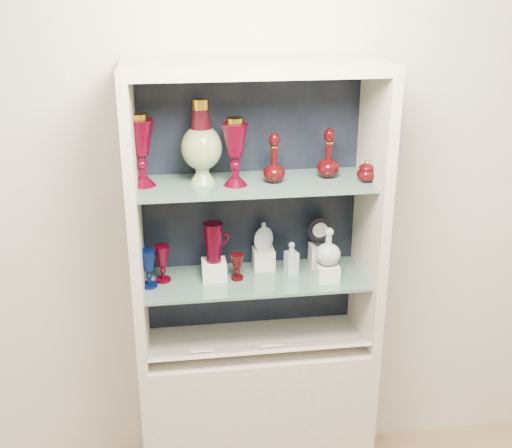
{
  "coord_description": "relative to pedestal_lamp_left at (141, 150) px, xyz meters",
  "views": [
    {
      "loc": [
        -0.34,
        -0.86,
        2.23
      ],
      "look_at": [
        0.0,
        1.53,
        1.3
      ],
      "focal_mm": 45.0,
      "sensor_mm": 36.0,
      "label": 1
    }
  ],
  "objects": [
    {
      "name": "cobalt_goblet",
      "position": [
        -0.0,
        -0.04,
        -0.48
      ],
      "size": [
        0.08,
        0.08,
        0.16
      ],
      "primitive_type": null,
      "rotation": [
        0.0,
        0.0,
        0.25
      ],
      "color": "#020B38",
      "rests_on": "shelf_lower"
    },
    {
      "name": "label_card_0",
      "position": [
        0.49,
        -0.15,
        -0.82
      ],
      "size": [
        0.1,
        0.06,
        0.03
      ],
      "primitive_type": "cube",
      "rotation": [
        -0.44,
        0.0,
        0.0
      ],
      "color": "white",
      "rests_on": "label_ledge"
    },
    {
      "name": "riser_clear_round_decanter",
      "position": [
        0.73,
        -0.08,
        -0.53
      ],
      "size": [
        0.09,
        0.09,
        0.07
      ],
      "primitive_type": "cube",
      "color": "silver",
      "rests_on": "shelf_lower"
    },
    {
      "name": "clear_square_bottle",
      "position": [
        0.6,
        -0.0,
        -0.49
      ],
      "size": [
        0.06,
        0.06,
        0.15
      ],
      "primitive_type": null,
      "rotation": [
        0.0,
        0.0,
        0.22
      ],
      "color": "#9FB1BB",
      "rests_on": "shelf_lower"
    },
    {
      "name": "lidded_bowl",
      "position": [
        0.88,
        -0.07,
        -0.1
      ],
      "size": [
        0.09,
        0.09,
        0.09
      ],
      "primitive_type": null,
      "rotation": [
        0.0,
        0.0,
        0.16
      ],
      "color": "#420709",
      "rests_on": "shelf_upper"
    },
    {
      "name": "cabinet_side_left",
      "position": [
        -0.04,
        -0.04,
        -0.29
      ],
      "size": [
        0.04,
        0.4,
        1.15
      ],
      "primitive_type": "cube",
      "color": "beige",
      "rests_on": "cabinet_base"
    },
    {
      "name": "shelf_lower",
      "position": [
        0.44,
        -0.02,
        -0.57
      ],
      "size": [
        0.92,
        0.34,
        0.01
      ],
      "primitive_type": "cube",
      "color": "slate",
      "rests_on": "cabinet_side_left"
    },
    {
      "name": "cabinet_base",
      "position": [
        0.44,
        -0.04,
        -1.24
      ],
      "size": [
        1.0,
        0.4,
        0.75
      ],
      "primitive_type": "cube",
      "color": "beige",
      "rests_on": "ground"
    },
    {
      "name": "cabinet_side_right",
      "position": [
        0.92,
        -0.04,
        -0.29
      ],
      "size": [
        0.04,
        0.4,
        1.15
      ],
      "primitive_type": "cube",
      "color": "beige",
      "rests_on": "cabinet_base"
    },
    {
      "name": "ruby_goblet_small",
      "position": [
        0.36,
        -0.02,
        -0.51
      ],
      "size": [
        0.07,
        0.07,
        0.11
      ],
      "primitive_type": null,
      "rotation": [
        0.0,
        0.0,
        0.2
      ],
      "color": "#420709",
      "rests_on": "shelf_lower"
    },
    {
      "name": "flat_flask",
      "position": [
        0.49,
        0.07,
        -0.41
      ],
      "size": [
        0.1,
        0.06,
        0.13
      ],
      "primitive_type": null,
      "rotation": [
        0.0,
        0.0,
        0.3
      ],
      "color": "#ACB6C0",
      "rests_on": "riser_flat_flask"
    },
    {
      "name": "riser_cameo_medallion",
      "position": [
        0.73,
        0.06,
        -0.51
      ],
      "size": [
        0.08,
        0.08,
        0.1
      ],
      "primitive_type": "cube",
      "color": "silver",
      "rests_on": "shelf_lower"
    },
    {
      "name": "clear_round_decanter",
      "position": [
        0.73,
        -0.08,
        -0.41
      ],
      "size": [
        0.13,
        0.13,
        0.16
      ],
      "primitive_type": null,
      "rotation": [
        0.0,
        0.0,
        -0.35
      ],
      "color": "#9FB1BB",
      "rests_on": "riser_clear_round_decanter"
    },
    {
      "name": "enamel_urn",
      "position": [
        0.23,
        0.01,
        0.02
      ],
      "size": [
        0.17,
        0.17,
        0.33
      ],
      "primitive_type": null,
      "rotation": [
        0.0,
        0.0,
        0.1
      ],
      "color": "#0A4E13",
      "rests_on": "shelf_upper"
    },
    {
      "name": "riser_flat_flask",
      "position": [
        0.49,
        0.07,
        -0.52
      ],
      "size": [
        0.09,
        0.09,
        0.09
      ],
      "primitive_type": "cube",
      "color": "silver",
      "rests_on": "shelf_lower"
    },
    {
      "name": "riser_ruby_pitcher",
      "position": [
        0.27,
        -0.01,
        -0.52
      ],
      "size": [
        0.1,
        0.1,
        0.08
      ],
      "primitive_type": "cube",
      "color": "silver",
      "rests_on": "shelf_lower"
    },
    {
      "name": "label_ledge",
      "position": [
        0.44,
        -0.15,
        -0.83
      ],
      "size": [
        0.92,
        0.17,
        0.09
      ],
      "primitive_type": "cube",
      "rotation": [
        -0.44,
        0.0,
        0.0
      ],
      "color": "beige",
      "rests_on": "cabinet_base"
    },
    {
      "name": "shelf_upper",
      "position": [
        0.44,
        -0.02,
        -0.15
      ],
      "size": [
        0.92,
        0.34,
        0.01
      ],
      "primitive_type": "cube",
      "color": "slate",
      "rests_on": "cabinet_side_left"
    },
    {
      "name": "pedestal_lamp_right",
      "position": [
        0.36,
        -0.05,
        -0.01
      ],
      "size": [
        0.13,
        0.13,
        0.27
      ],
      "primitive_type": null,
      "rotation": [
        0.0,
        0.0,
        -0.32
      ],
      "color": "#450011",
      "rests_on": "shelf_upper"
    },
    {
      "name": "ruby_decanter_b",
      "position": [
        0.74,
        0.0,
        -0.03
      ],
      "size": [
        0.09,
        0.09,
        0.22
      ],
      "primitive_type": null,
      "rotation": [
        0.0,
        0.0,
        0.03
      ],
      "color": "#420709",
      "rests_on": "shelf_upper"
    },
    {
      "name": "ruby_goblet_tall",
      "position": [
        0.06,
        0.0,
        -0.48
      ],
      "size": [
        0.08,
        0.08,
        0.16
      ],
      "primitive_type": null,
      "rotation": [
        0.0,
        0.0,
        0.18
      ],
      "color": "#450011",
      "rests_on": "shelf_lower"
    },
    {
      "name": "cabinet_back_panel",
      "position": [
        0.44,
        0.15,
        -0.29
      ],
      "size": [
        0.98,
        0.02,
        1.15
      ],
      "primitive_type": "cube",
      "color": "black",
      "rests_on": "cabinet_base"
    },
    {
      "name": "pedestal_lamp_left",
      "position": [
        0.0,
        0.0,
        0.0
      ],
      "size": [
        0.12,
        0.12,
        0.28
      ],
      "primitive_type": null,
      "rotation": [
        0.0,
        0.0,
        -0.15
      ],
      "color": "#450011",
      "rests_on": "shelf_upper"
    },
    {
      "name": "cabinet_top_cap",
      "position": [
        0.44,
        -0.04,
        0.31
      ],
      "size": [
        1.0,
        0.4,
        0.04
      ],
      "primitive_type": "cube",
      "color": "beige",
      "rests_on": "cabinet_side_left"
    },
    {
      "name": "cameo_medallion",
      "position": [
        0.73,
        0.06,
        -0.4
      ],
      "size": [
        0.11,
        0.05,
        0.13
      ],
      "primitive_type": null,
      "rotation": [
        0.0,
        0.0,
        0.07
      ],
      "color": "black",
      "rests_on": "riser_cameo_medallion"
    },
    {
      "name": "ruby_decanter_a",
      "position": [
        0.51,
        -0.03,
        -0.03
      ],
      "size": [
        0.11,
        0.11,
        0.22
      ],
      "primitive_type": null,
      "rotation": [
        0.0,
        0.0,
        -0.24
      ],
      "color": "#420709",
      "rests_on": "shelf_upper"
    },
    {
      "name": "ruby_pitcher",
      "position": [
        0.27,
        -0.01,
        -0.4
      ],
      "size": [
        0.15,
        0.12,
        0.17
      ],
      "primitive_type": null,
      "rotation": [
        0.0,
        0.0,
        0.35
      ],
      "color": "#450011",
      "rests_on": "riser_ruby_pitcher"
    },
    {
      "name": "wall_back",
      "position": [
        0.44,
        0.18,
        -0.21
      ],
      "size": [
        3.5,
        0.02,
        2.8
      ],
      "primitive_type": "cube",
      "color": "beige",
      "rests_on": "ground"
    },
    {
      "name": "label_card_1",
      "position": [
        0.2,
        -0.15,
        -0.82
      ],
      "size": [
        0.1,
        0.06,
        0.03
      ],
      "primitive_type": "cube",
      "rotation": [
        -0.44,
        0.0,
        0.0
      ],
      "color": "white",
      "rests_on": "label_ledge"
    }
  ]
}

